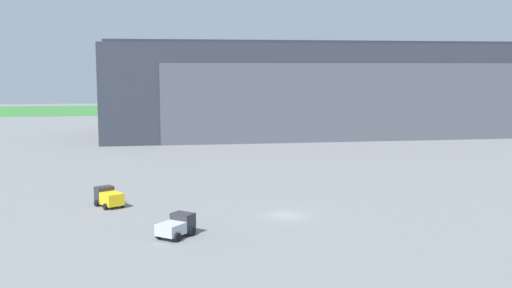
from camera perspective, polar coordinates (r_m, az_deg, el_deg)
The scene contains 5 objects.
ground_plane at distance 68.17m, azimuth 2.89°, elevation -6.82°, with size 440.00×440.00×0.00m, color slate.
grass_field_strip at distance 240.56m, azimuth -5.60°, elevation 3.33°, with size 440.00×56.00×0.08m, color #397C37.
maintenance_hangar at distance 152.13m, azimuth 6.57°, elevation 5.18°, with size 107.77×36.22×23.12m.
pushback_tractor at distance 74.29m, azimuth -13.85°, elevation -4.93°, with size 3.79×4.44×2.28m.
baggage_tug at distance 60.08m, azimuth -7.55°, elevation -7.72°, with size 4.13×4.37×2.18m.
Camera 1 is at (-13.50, -64.72, 16.64)m, focal length 42.03 mm.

